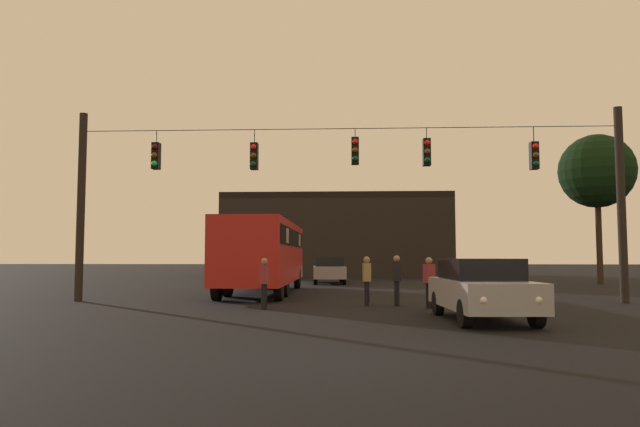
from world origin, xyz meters
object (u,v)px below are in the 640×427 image
(tree_left_silhouette, at_px, (597,172))
(pedestrian_crossing_center, at_px, (367,278))
(pedestrian_crossing_right, at_px, (429,280))
(city_bus, at_px, (264,250))
(pedestrian_crossing_left, at_px, (264,281))
(car_far_left, at_px, (329,270))
(car_near_right, at_px, (481,288))
(pedestrian_near_bus, at_px, (397,277))

(tree_left_silhouette, bearing_deg, pedestrian_crossing_center, -132.09)
(pedestrian_crossing_center, height_order, pedestrian_crossing_right, pedestrian_crossing_center)
(city_bus, bearing_deg, pedestrian_crossing_right, -49.00)
(city_bus, bearing_deg, pedestrian_crossing_left, -81.78)
(pedestrian_crossing_left, xyz_separation_m, tree_left_silhouette, (16.83, 16.59, 5.59))
(pedestrian_crossing_left, bearing_deg, city_bus, 98.22)
(car_far_left, distance_m, pedestrian_crossing_right, 16.44)
(pedestrian_crossing_center, bearing_deg, car_far_left, 96.36)
(car_near_right, relative_size, tree_left_silhouette, 0.51)
(city_bus, relative_size, pedestrian_crossing_center, 7.01)
(city_bus, xyz_separation_m, pedestrian_crossing_center, (4.19, -6.12, -0.99))
(pedestrian_crossing_center, bearing_deg, pedestrian_crossing_left, -155.74)
(car_near_right, height_order, pedestrian_crossing_center, pedestrian_crossing_center)
(pedestrian_crossing_right, distance_m, pedestrian_near_bus, 1.26)
(city_bus, distance_m, tree_left_silhouette, 20.60)
(car_near_right, distance_m, tree_left_silhouette, 23.01)
(car_near_right, height_order, pedestrian_crossing_left, pedestrian_crossing_left)
(car_near_right, relative_size, pedestrian_crossing_right, 2.85)
(pedestrian_crossing_left, xyz_separation_m, pedestrian_crossing_center, (3.10, 1.40, 0.03))
(pedestrian_crossing_left, relative_size, pedestrian_near_bus, 0.95)
(tree_left_silhouette, bearing_deg, car_far_left, 179.93)
(car_far_left, bearing_deg, pedestrian_near_bus, -80.09)
(car_near_right, bearing_deg, pedestrian_crossing_center, 122.60)
(pedestrian_near_bus, relative_size, tree_left_silhouette, 0.19)
(city_bus, height_order, pedestrian_near_bus, city_bus)
(city_bus, distance_m, pedestrian_near_bus, 8.03)
(car_near_right, distance_m, pedestrian_crossing_left, 6.41)
(car_far_left, bearing_deg, pedestrian_crossing_center, -83.64)
(pedestrian_crossing_left, height_order, pedestrian_near_bus, pedestrian_near_bus)
(car_near_right, relative_size, pedestrian_crossing_left, 2.89)
(car_far_left, xyz_separation_m, pedestrian_crossing_left, (-1.40, -16.61, 0.06))
(car_far_left, bearing_deg, pedestrian_crossing_right, -77.50)
(car_near_right, distance_m, pedestrian_crossing_center, 4.97)
(city_bus, height_order, pedestrian_crossing_left, city_bus)
(pedestrian_crossing_right, bearing_deg, tree_left_silhouette, 53.50)
(pedestrian_crossing_left, height_order, pedestrian_crossing_right, pedestrian_crossing_right)
(city_bus, xyz_separation_m, pedestrian_crossing_right, (6.05, -6.96, -1.00))
(pedestrian_crossing_center, bearing_deg, city_bus, 124.38)
(city_bus, distance_m, car_far_left, 9.49)
(city_bus, height_order, tree_left_silhouette, tree_left_silhouette)
(car_far_left, xyz_separation_m, pedestrian_crossing_center, (1.70, -15.21, 0.08))
(pedestrian_crossing_right, bearing_deg, car_near_right, -76.35)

